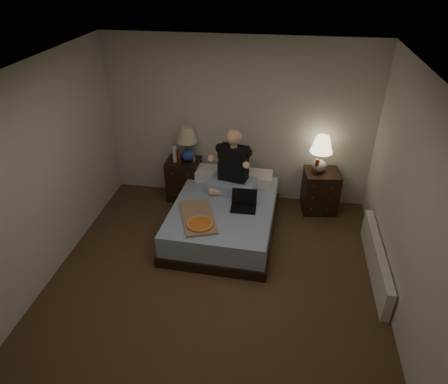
% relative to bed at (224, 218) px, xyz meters
% --- Properties ---
extents(floor, '(4.00, 4.50, 0.00)m').
position_rel_bed_xyz_m(floor, '(0.06, -1.22, -0.23)').
color(floor, '#523923').
rests_on(floor, ground).
extents(ceiling, '(4.00, 4.50, 0.00)m').
position_rel_bed_xyz_m(ceiling, '(0.06, -1.22, 2.27)').
color(ceiling, white).
rests_on(ceiling, ground).
extents(wall_back, '(4.00, 0.00, 2.50)m').
position_rel_bed_xyz_m(wall_back, '(0.06, 1.03, 1.02)').
color(wall_back, silver).
rests_on(wall_back, ground).
extents(wall_left, '(0.00, 4.50, 2.50)m').
position_rel_bed_xyz_m(wall_left, '(-1.94, -1.22, 1.02)').
color(wall_left, silver).
rests_on(wall_left, ground).
extents(wall_right, '(0.00, 4.50, 2.50)m').
position_rel_bed_xyz_m(wall_right, '(2.06, -1.22, 1.02)').
color(wall_right, silver).
rests_on(wall_right, ground).
extents(bed, '(1.43, 1.86, 0.45)m').
position_rel_bed_xyz_m(bed, '(0.00, 0.00, 0.00)').
color(bed, '#5779AF').
rests_on(bed, floor).
extents(nightstand_left, '(0.51, 0.46, 0.66)m').
position_rel_bed_xyz_m(nightstand_left, '(-0.77, 0.83, 0.10)').
color(nightstand_left, black).
rests_on(nightstand_left, floor).
extents(nightstand_right, '(0.55, 0.51, 0.65)m').
position_rel_bed_xyz_m(nightstand_right, '(1.35, 0.78, 0.10)').
color(nightstand_right, black).
rests_on(nightstand_right, floor).
extents(lamp_left, '(0.39, 0.39, 0.56)m').
position_rel_bed_xyz_m(lamp_left, '(-0.69, 0.83, 0.71)').
color(lamp_left, '#2A439D').
rests_on(lamp_left, nightstand_left).
extents(lamp_right, '(0.34, 0.34, 0.56)m').
position_rel_bed_xyz_m(lamp_right, '(1.29, 0.79, 0.71)').
color(lamp_right, gray).
rests_on(lamp_right, nightstand_right).
extents(water_bottle, '(0.07, 0.07, 0.25)m').
position_rel_bed_xyz_m(water_bottle, '(-0.88, 0.76, 0.56)').
color(water_bottle, white).
rests_on(water_bottle, nightstand_left).
extents(soda_can, '(0.07, 0.07, 0.10)m').
position_rel_bed_xyz_m(soda_can, '(-0.60, 0.78, 0.48)').
color(soda_can, '#A3A29E').
rests_on(soda_can, nightstand_left).
extents(beer_bottle_left, '(0.06, 0.06, 0.23)m').
position_rel_bed_xyz_m(beer_bottle_left, '(-0.80, 0.72, 0.55)').
color(beer_bottle_left, '#5D240D').
rests_on(beer_bottle_left, nightstand_left).
extents(beer_bottle_right, '(0.06, 0.06, 0.23)m').
position_rel_bed_xyz_m(beer_bottle_right, '(1.25, 0.72, 0.54)').
color(beer_bottle_right, '#5D260D').
rests_on(beer_bottle_right, nightstand_right).
extents(person, '(0.76, 0.65, 0.93)m').
position_rel_bed_xyz_m(person, '(0.06, 0.39, 0.69)').
color(person, black).
rests_on(person, bed).
extents(laptop, '(0.35, 0.29, 0.24)m').
position_rel_bed_xyz_m(laptop, '(0.28, -0.08, 0.35)').
color(laptop, black).
rests_on(laptop, bed).
extents(pizza_box, '(0.64, 0.85, 0.08)m').
position_rel_bed_xyz_m(pizza_box, '(-0.21, -0.57, 0.27)').
color(pizza_box, '#A48162').
rests_on(pizza_box, bed).
extents(radiator, '(0.10, 1.60, 0.40)m').
position_rel_bed_xyz_m(radiator, '(1.99, -0.56, -0.03)').
color(radiator, silver).
rests_on(radiator, floor).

